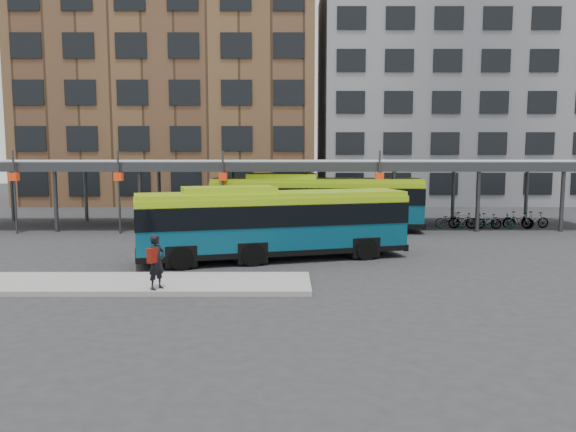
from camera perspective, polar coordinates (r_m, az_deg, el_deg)
The scene contains 9 objects.
ground at distance 23.06m, azimuth -1.79°, elevation -5.34°, with size 120.00×120.00×0.00m, color #28282B.
boarding_island at distance 21.03m, azimuth -17.29°, elevation -6.57°, with size 14.00×3.00×0.18m, color gray.
canopy at distance 35.44m, azimuth -1.31°, elevation 5.22°, with size 40.00×6.53×4.80m.
building_brick at distance 55.93m, azimuth -11.42°, elevation 12.90°, with size 26.00×14.00×22.00m, color brown.
building_grey at distance 56.90m, azimuth 15.83°, elevation 11.66°, with size 24.00×14.00×20.00m, color slate.
bus_front at distance 24.65m, azimuth -1.61°, elevation -0.56°, with size 12.06×5.54×3.26m.
bus_rear at distance 33.59m, azimuth 2.82°, elevation 1.52°, with size 12.60×3.48×3.43m.
pedestrian at distance 19.25m, azimuth -13.23°, elevation -4.52°, with size 0.73×0.81×1.85m.
bike_rack at distance 36.99m, azimuth 19.98°, elevation -0.42°, with size 7.14×1.61×1.06m.
Camera 1 is at (0.66, -22.55, 4.79)m, focal length 35.00 mm.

